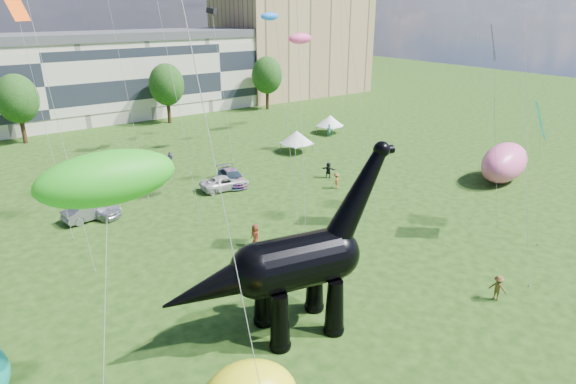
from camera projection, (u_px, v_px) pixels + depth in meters
ground at (390, 299)px, 29.48m from camera, size 220.00×220.00×0.00m
terrace_row at (38, 85)px, 69.87m from camera, size 78.00×11.00×12.00m
apartment_block at (292, 37)px, 96.46m from camera, size 28.00×18.00×22.00m
tree_mid_left at (16, 95)px, 60.77m from camera, size 5.20×5.20×9.44m
tree_mid_right at (166, 81)px, 71.66m from camera, size 5.20×5.20×9.44m
tree_far_right at (267, 72)px, 81.46m from camera, size 5.20×5.20×9.44m
dinosaur_sculpture at (289, 267)px, 25.28m from camera, size 13.02×4.72×10.61m
car_silver at (97, 209)px, 40.74m from camera, size 3.74×4.62×1.48m
car_grey at (91, 210)px, 40.37m from camera, size 4.79×2.38×1.51m
car_white at (225, 183)px, 46.98m from camera, size 4.94×2.53×1.34m
car_dark at (232, 177)px, 48.38m from camera, size 2.83×5.18×1.42m
gazebo_near at (297, 137)px, 58.45m from camera, size 4.12×4.12×2.69m
gazebo_far at (330, 121)px, 67.32m from camera, size 4.58×4.58×2.54m
inflatable_pink at (504, 163)px, 48.81m from camera, size 8.46×5.62×3.88m
visitors at (251, 209)px, 40.42m from camera, size 52.23×37.68×1.89m
kites at (249, 62)px, 35.55m from camera, size 61.29×47.48×28.74m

